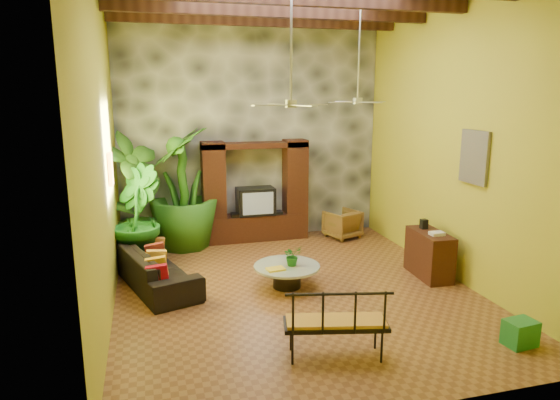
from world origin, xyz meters
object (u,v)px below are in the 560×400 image
object	(u,v)px
side_console	(429,254)
ceiling_fan_back	(358,90)
sofa	(157,269)
tall_plant_b	(135,218)
green_bin	(520,333)
wicker_armchair	(342,224)
tall_plant_a	(134,195)
iron_bench	(338,320)
ceiling_fan_front	(291,90)
coffee_table	(287,273)
entertainment_center	(255,199)
tall_plant_c	(182,188)

from	to	relation	value
side_console	ceiling_fan_back	bearing A→B (deg)	132.66
sofa	side_console	xyz separation A→B (m)	(4.90, -0.80, 0.10)
tall_plant_b	green_bin	bearing A→B (deg)	-41.48
wicker_armchair	tall_plant_a	distance (m)	4.75
iron_bench	tall_plant_b	bearing A→B (deg)	133.97
ceiling_fan_front	wicker_armchair	bearing A→B (deg)	55.15
tall_plant_b	side_console	distance (m)	5.57
sofa	tall_plant_b	distance (m)	1.28
ceiling_fan_front	coffee_table	size ratio (longest dim) A/B	1.60
entertainment_center	tall_plant_b	xyz separation A→B (m)	(-2.63, -1.32, 0.05)
ceiling_fan_back	tall_plant_b	distance (m)	4.90
wicker_armchair	tall_plant_c	xyz separation A→B (m)	(-3.65, 0.22, 0.99)
ceiling_fan_back	sofa	distance (m)	4.98
ceiling_fan_front	sofa	bearing A→B (deg)	150.58
coffee_table	green_bin	world-z (taller)	coffee_table
tall_plant_b	coffee_table	world-z (taller)	tall_plant_b
side_console	green_bin	world-z (taller)	side_console
ceiling_fan_back	iron_bench	size ratio (longest dim) A/B	1.33
tall_plant_b	coffee_table	bearing A→B (deg)	-32.77
ceiling_fan_front	coffee_table	distance (m)	3.20
sofa	iron_bench	bearing A→B (deg)	-162.47
ceiling_fan_front	wicker_armchair	xyz separation A→B (m)	(2.21, 3.17, -3.08)
entertainment_center	sofa	xyz separation A→B (m)	(-2.30, -2.35, -0.64)
entertainment_center	green_bin	distance (m)	6.30
sofa	tall_plant_b	bearing A→B (deg)	0.53
wicker_armchair	tall_plant_b	distance (m)	4.79
entertainment_center	coffee_table	size ratio (longest dim) A/B	2.07
ceiling_fan_front	sofa	xyz separation A→B (m)	(-2.10, 1.18, -3.07)
ceiling_fan_front	iron_bench	xyz separation A→B (m)	(0.07, -1.93, -2.85)
entertainment_center	iron_bench	distance (m)	5.48
iron_bench	coffee_table	bearing A→B (deg)	101.95
entertainment_center	ceiling_fan_back	world-z (taller)	ceiling_fan_back
coffee_table	iron_bench	size ratio (longest dim) A/B	0.83
green_bin	sofa	bearing A→B (deg)	143.96
ceiling_fan_back	green_bin	world-z (taller)	ceiling_fan_back
iron_bench	wicker_armchair	bearing A→B (deg)	80.11
entertainment_center	tall_plant_c	size ratio (longest dim) A/B	0.91
entertainment_center	tall_plant_b	bearing A→B (deg)	-153.29
tall_plant_b	tall_plant_c	world-z (taller)	tall_plant_c
tall_plant_b	coffee_table	size ratio (longest dim) A/B	1.74
tall_plant_b	ceiling_fan_back	bearing A→B (deg)	-8.23
ceiling_fan_back	tall_plant_c	distance (m)	4.25
tall_plant_a	tall_plant_c	distance (m)	1.07
tall_plant_a	side_console	world-z (taller)	tall_plant_a
entertainment_center	wicker_armchair	size ratio (longest dim) A/B	3.34
tall_plant_b	green_bin	distance (m)	6.77
tall_plant_c	sofa	bearing A→B (deg)	-106.47
tall_plant_b	green_bin	size ratio (longest dim) A/B	4.95
wicker_armchair	coffee_table	bearing A→B (deg)	30.29
wicker_armchair	coffee_table	xyz separation A→B (m)	(-2.10, -2.59, -0.07)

